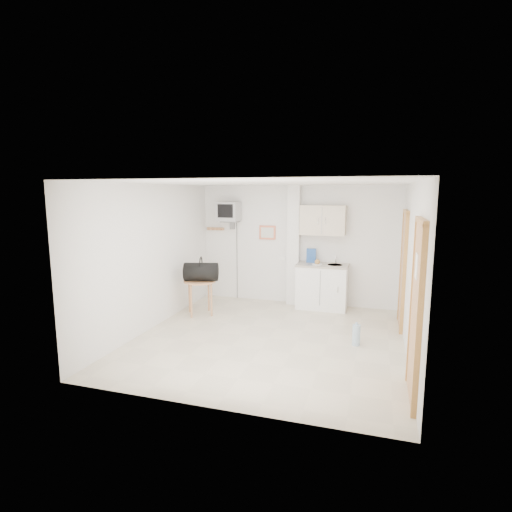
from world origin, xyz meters
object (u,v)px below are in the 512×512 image
(round_table, at_px, (200,285))
(water_bottle, at_px, (356,335))
(crt_television, at_px, (229,212))
(duffel_bag, at_px, (201,272))

(round_table, xyz_separation_m, water_bottle, (3.00, -0.77, -0.42))
(crt_television, height_order, water_bottle, crt_television)
(duffel_bag, bearing_deg, crt_television, 68.46)
(crt_television, xyz_separation_m, duffel_bag, (-0.13, -1.18, -1.08))
(duffel_bag, distance_m, water_bottle, 3.13)
(round_table, height_order, duffel_bag, duffel_bag)
(duffel_bag, bearing_deg, water_bottle, -29.04)
(crt_television, height_order, duffel_bag, crt_television)
(round_table, distance_m, duffel_bag, 0.27)
(duffel_bag, relative_size, water_bottle, 1.92)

